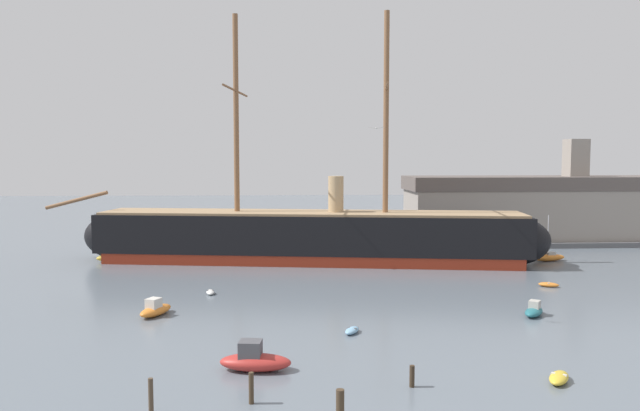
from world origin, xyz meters
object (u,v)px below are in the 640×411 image
(motorboat_mid_right, at_px, (534,311))
(dinghy_near_centre, at_px, (352,330))
(motorboat_mid_left, at_px, (155,309))
(motorboat_far_left, at_px, (114,256))
(dinghy_alongside_stern, at_px, (549,285))
(motorboat_distant_centre, at_px, (338,243))
(seagull_in_flight, at_px, (376,128))
(mooring_piling_nearest, at_px, (340,408))
(mooring_piling_midwater, at_px, (412,376))
(dockside_warehouse_right, at_px, (548,209))
(tall_ship, at_px, (310,236))
(sailboat_far_right, at_px, (549,257))
(dinghy_foreground_right, at_px, (559,378))
(mooring_piling_right_pair, at_px, (151,397))
(mooring_piling_left_pair, at_px, (251,388))
(motorboat_foreground_left, at_px, (255,360))
(dinghy_alongside_bow, at_px, (210,292))

(motorboat_mid_right, bearing_deg, dinghy_near_centre, -165.33)
(motorboat_mid_left, bearing_deg, motorboat_far_left, 112.13)
(dinghy_alongside_stern, relative_size, motorboat_distant_centre, 0.50)
(motorboat_mid_right, bearing_deg, seagull_in_flight, -173.91)
(mooring_piling_nearest, bearing_deg, motorboat_far_left, 116.81)
(dinghy_alongside_stern, relative_size, mooring_piling_midwater, 1.73)
(dockside_warehouse_right, bearing_deg, dinghy_near_centre, -127.46)
(tall_ship, bearing_deg, mooring_piling_nearest, -90.57)
(motorboat_distant_centre, bearing_deg, sailboat_far_right, -27.83)
(dinghy_foreground_right, distance_m, mooring_piling_right_pair, 24.48)
(sailboat_far_right, bearing_deg, motorboat_mid_right, -116.49)
(mooring_piling_nearest, bearing_deg, mooring_piling_left_pair, 146.55)
(dinghy_alongside_stern, bearing_deg, motorboat_mid_left, -166.55)
(dinghy_foreground_right, xyz_separation_m, dinghy_near_centre, (-11.69, 11.14, -0.06))
(motorboat_foreground_left, xyz_separation_m, mooring_piling_right_pair, (-5.24, -6.60, 0.34))
(mooring_piling_left_pair, xyz_separation_m, seagull_in_flight, (9.49, 16.12, 15.48))
(motorboat_distant_centre, bearing_deg, tall_ship, -110.13)
(motorboat_mid_right, height_order, seagull_in_flight, seagull_in_flight)
(motorboat_distant_centre, xyz_separation_m, mooring_piling_midwater, (-0.57, -57.77, 0.01))
(mooring_piling_left_pair, bearing_deg, dinghy_near_centre, 61.50)
(motorboat_far_left, height_order, sailboat_far_right, sailboat_far_right)
(mooring_piling_left_pair, relative_size, dockside_warehouse_right, 0.04)
(dinghy_alongside_bow, height_order, dockside_warehouse_right, dockside_warehouse_right)
(dinghy_alongside_stern, bearing_deg, motorboat_mid_right, -119.48)
(sailboat_far_right, height_order, motorboat_distant_centre, sailboat_far_right)
(motorboat_mid_left, relative_size, dockside_warehouse_right, 0.08)
(motorboat_far_left, height_order, mooring_piling_right_pair, mooring_piling_right_pair)
(dinghy_alongside_bow, bearing_deg, tall_ship, 59.14)
(motorboat_distant_centre, relative_size, mooring_piling_midwater, 3.45)
(sailboat_far_right, bearing_deg, mooring_piling_left_pair, -129.74)
(motorboat_mid_left, distance_m, mooring_piling_left_pair, 21.85)
(tall_ship, xyz_separation_m, dinghy_near_centre, (1.95, -32.95, -3.29))
(motorboat_mid_right, bearing_deg, mooring_piling_nearest, -132.54)
(mooring_piling_right_pair, bearing_deg, dinghy_alongside_stern, 40.46)
(tall_ship, bearing_deg, dockside_warehouse_right, 22.53)
(sailboat_far_right, relative_size, mooring_piling_left_pair, 3.44)
(tall_ship, height_order, mooring_piling_midwater, tall_ship)
(mooring_piling_midwater, distance_m, seagull_in_flight, 21.17)
(dinghy_near_centre, bearing_deg, motorboat_distant_centre, 86.32)
(motorboat_far_left, height_order, motorboat_distant_centre, motorboat_far_left)
(seagull_in_flight, bearing_deg, sailboat_far_right, 46.00)
(tall_ship, relative_size, dinghy_near_centre, 31.52)
(sailboat_far_right, distance_m, mooring_piling_nearest, 58.48)
(mooring_piling_right_pair, bearing_deg, mooring_piling_left_pair, 13.27)
(dinghy_alongside_bow, relative_size, seagull_in_flight, 1.51)
(motorboat_mid_right, distance_m, dinghy_alongside_bow, 31.31)
(dinghy_alongside_stern, height_order, seagull_in_flight, seagull_in_flight)
(motorboat_mid_left, bearing_deg, dockside_warehouse_right, 38.26)
(dinghy_alongside_bow, relative_size, sailboat_far_right, 0.31)
(motorboat_far_left, xyz_separation_m, mooring_piling_left_pair, (21.24, -48.33, 0.23))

